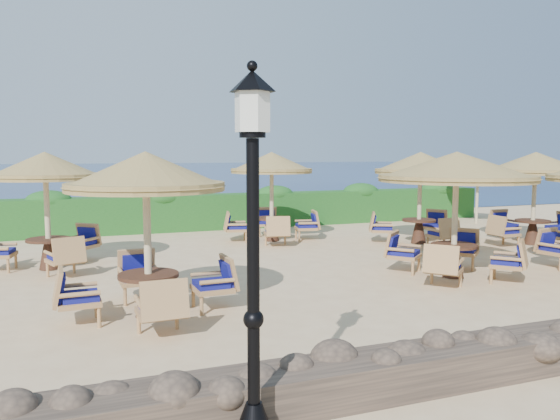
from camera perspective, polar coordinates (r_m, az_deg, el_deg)
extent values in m
plane|color=beige|center=(13.04, 8.31, -5.70)|extent=(120.00, 120.00, 0.00)
plane|color=navy|center=(81.44, -16.25, 3.91)|extent=(160.00, 160.00, 0.00)
cube|color=#184C19|center=(19.49, -1.93, 0.02)|extent=(18.00, 0.90, 1.20)
cone|color=black|center=(5.14, -2.74, -20.95)|extent=(0.36, 0.36, 0.30)
cylinder|color=black|center=(4.71, -2.81, -7.27)|extent=(0.11, 0.11, 2.40)
cylinder|color=silver|center=(4.60, -2.91, 10.36)|extent=(0.30, 0.30, 0.36)
cone|color=black|center=(4.62, -2.92, 13.33)|extent=(0.40, 0.40, 0.18)
cylinder|color=beige|center=(21.59, 19.91, 1.58)|extent=(0.10, 0.10, 2.20)
cone|color=olive|center=(21.54, 20.01, 4.44)|extent=(2.30, 2.30, 0.45)
cylinder|color=beige|center=(8.93, -13.67, -3.38)|extent=(0.12, 0.12, 2.40)
cone|color=olive|center=(8.82, -13.86, 4.20)|extent=(2.51, 2.51, 0.55)
cylinder|color=olive|center=(8.83, -13.81, 2.39)|extent=(2.46, 2.46, 0.14)
cylinder|color=#442618|center=(9.03, -13.59, -6.64)|extent=(0.96, 0.96, 0.06)
cone|color=#442618|center=(9.11, -13.53, -8.79)|extent=(0.44, 0.44, 0.64)
cylinder|color=beige|center=(12.03, 17.80, -1.12)|extent=(0.12, 0.12, 2.40)
cone|color=olive|center=(11.94, 17.98, 4.51)|extent=(3.26, 3.26, 0.55)
cylinder|color=olive|center=(11.95, 17.94, 3.17)|extent=(3.20, 3.20, 0.14)
cylinder|color=#442618|center=(12.10, 17.72, -3.56)|extent=(0.96, 0.96, 0.06)
cone|color=#442618|center=(12.16, 17.67, -5.19)|extent=(0.44, 0.44, 0.64)
cylinder|color=beige|center=(13.30, -23.14, -0.65)|extent=(0.12, 0.12, 2.40)
cone|color=olive|center=(13.23, -23.35, 4.43)|extent=(2.42, 2.42, 0.55)
cylinder|color=olive|center=(13.24, -23.30, 3.22)|extent=(2.37, 2.37, 0.14)
cylinder|color=#442618|center=(13.37, -23.05, -2.87)|extent=(0.96, 0.96, 0.06)
cone|color=#442618|center=(13.43, -22.98, -4.34)|extent=(0.44, 0.44, 0.64)
cylinder|color=beige|center=(16.24, -0.88, 0.95)|extent=(0.12, 0.12, 2.40)
cone|color=olive|center=(16.18, -0.88, 5.11)|extent=(2.45, 2.45, 0.55)
cylinder|color=olive|center=(16.18, -0.88, 4.12)|extent=(2.40, 2.40, 0.14)
cylinder|color=#442618|center=(16.29, -0.87, -0.87)|extent=(0.96, 0.96, 0.06)
cone|color=#442618|center=(16.34, -0.87, -2.09)|extent=(0.44, 0.44, 0.64)
cylinder|color=beige|center=(16.29, 14.37, 0.78)|extent=(0.12, 0.12, 2.40)
cone|color=olive|center=(16.23, 14.48, 4.93)|extent=(2.63, 2.63, 0.55)
cylinder|color=olive|center=(16.24, 14.45, 3.94)|extent=(2.58, 2.58, 0.14)
cylinder|color=#442618|center=(16.35, 14.32, -1.04)|extent=(0.96, 0.96, 0.06)
cone|color=#442618|center=(16.39, 14.29, -2.25)|extent=(0.44, 0.44, 0.64)
cylinder|color=beige|center=(17.20, 24.98, 0.67)|extent=(0.12, 0.12, 2.40)
cone|color=olive|center=(17.14, 25.16, 4.60)|extent=(2.76, 2.76, 0.55)
cylinder|color=olive|center=(17.15, 25.11, 3.66)|extent=(2.70, 2.70, 0.14)
cylinder|color=#442618|center=(17.25, 24.91, -1.05)|extent=(0.96, 0.96, 0.06)
cone|color=#442618|center=(17.30, 24.85, -2.20)|extent=(0.44, 0.44, 0.64)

